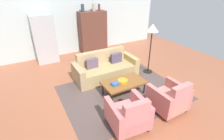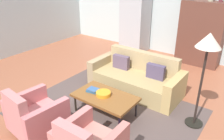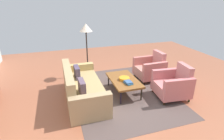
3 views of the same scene
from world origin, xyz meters
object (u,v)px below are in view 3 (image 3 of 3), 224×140
object	(u,v)px
couch	(81,89)
armchair_right	(151,69)
coffee_table	(124,80)
book_stack	(128,82)
armchair_left	(174,85)
floor_lamp	(86,33)
fruit_bowl	(124,79)

from	to	relation	value
couch	armchair_right	xyz separation A→B (m)	(0.60, -2.35, 0.06)
coffee_table	armchair_right	size ratio (longest dim) A/B	1.36
couch	coffee_table	distance (m)	1.19
couch	book_stack	distance (m)	1.24
couch	armchair_left	size ratio (longest dim) A/B	2.39
floor_lamp	armchair_right	bearing A→B (deg)	-115.77
fruit_bowl	book_stack	world-z (taller)	fruit_bowl
armchair_right	fruit_bowl	world-z (taller)	armchair_right
armchair_left	coffee_table	bearing A→B (deg)	68.06
fruit_bowl	armchair_left	bearing A→B (deg)	-115.94
floor_lamp	fruit_bowl	bearing A→B (deg)	-155.18
couch	book_stack	xyz separation A→B (m)	(-0.28, -1.20, 0.14)
book_stack	couch	bearing A→B (deg)	76.65
coffee_table	armchair_right	bearing A→B (deg)	-62.72
couch	floor_lamp	world-z (taller)	floor_lamp
coffee_table	fruit_bowl	bearing A→B (deg)	180.00
couch	armchair_right	bearing A→B (deg)	104.46
armchair_right	floor_lamp	distance (m)	2.36
armchair_left	fruit_bowl	size ratio (longest dim) A/B	3.09
coffee_table	floor_lamp	xyz separation A→B (m)	(1.51, 0.72, 1.08)
fruit_bowl	floor_lamp	world-z (taller)	floor_lamp
coffee_table	floor_lamp	distance (m)	1.99
couch	armchair_right	world-z (taller)	armchair_right
fruit_bowl	book_stack	size ratio (longest dim) A/B	1.03
coffee_table	armchair_right	xyz separation A→B (m)	(0.60, -1.17, -0.02)
book_stack	coffee_table	bearing A→B (deg)	2.42
floor_lamp	couch	bearing A→B (deg)	162.72
book_stack	armchair_left	bearing A→B (deg)	-105.60
coffee_table	armchair_left	distance (m)	1.31
couch	floor_lamp	size ratio (longest dim) A/B	1.22
armchair_left	armchair_right	distance (m)	1.21
armchair_right	floor_lamp	size ratio (longest dim) A/B	0.51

